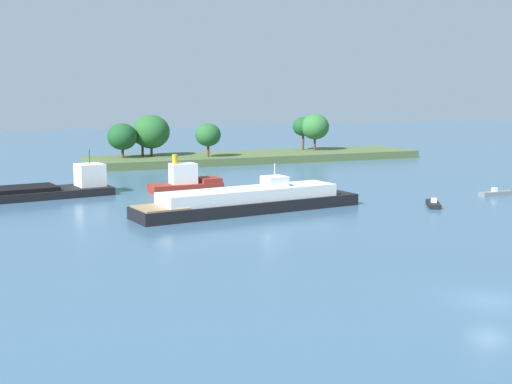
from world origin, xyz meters
name	(u,v)px	position (x,y,z in m)	size (l,w,h in m)	color
ground_plane	(490,301)	(0.00, 0.00, 0.00)	(400.00, 400.00, 0.00)	#3D607F
treeline_island	(236,147)	(16.44, 85.99, 2.48)	(61.42, 14.37, 8.57)	#4C6038
white_riverboat	(249,201)	(-1.68, 35.71, 1.19)	(26.22, 8.44, 5.05)	black
small_motorboat	(433,204)	(18.74, 30.79, 0.27)	(3.27, 4.42, 0.99)	black
tugboat	(187,182)	(-3.23, 53.09, 1.21)	(9.60, 3.74, 4.80)	maroon
fishing_skiff	(497,193)	(31.14, 34.52, 0.28)	(5.11, 1.16, 1.00)	slate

